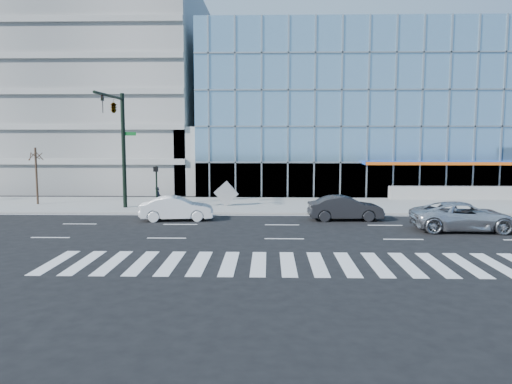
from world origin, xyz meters
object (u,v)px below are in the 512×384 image
white_sedan (177,208)px  tilted_panel (226,193)px  silver_suv (464,217)px  pedestrian (158,198)px  traffic_signal (117,121)px  street_tree_near (36,155)px  dark_sedan (345,208)px  ped_signal_post (156,181)px

white_sedan → tilted_panel: tilted_panel is taller
silver_suv → pedestrian: 19.71m
traffic_signal → street_tree_near: size_ratio=1.89×
traffic_signal → silver_suv: 22.48m
dark_sedan → white_sedan: bearing=89.1°
silver_suv → white_sedan: size_ratio=1.27×
traffic_signal → street_tree_near: 7.96m
traffic_signal → white_sedan: traffic_signal is taller
dark_sedan → pedestrian: (-12.45, 3.59, 0.16)m
silver_suv → tilted_panel: 16.22m
silver_suv → pedestrian: bearing=71.1°
ped_signal_post → dark_sedan: 12.91m
tilted_panel → pedestrian: bearing=-157.5°
ped_signal_post → white_sedan: 4.26m
ped_signal_post → silver_suv: ped_signal_post is taller
traffic_signal → dark_sedan: size_ratio=1.75×
pedestrian → tilted_panel: bearing=-67.5°
traffic_signal → street_tree_near: (-7.00, 2.93, -2.39)m
ped_signal_post → pedestrian: ped_signal_post is taller
ped_signal_post → pedestrian: bearing=90.2°
ped_signal_post → tilted_panel: 5.14m
street_tree_near → silver_suv: bearing=-18.0°
street_tree_near → pedestrian: size_ratio=2.77×
traffic_signal → ped_signal_post: 4.75m
street_tree_near → ped_signal_post: bearing=-15.1°
street_tree_near → silver_suv: size_ratio=0.75×
traffic_signal → pedestrian: bearing=18.1°
traffic_signal → pedestrian: 5.87m
white_sedan → tilted_panel: bearing=-32.3°
traffic_signal → silver_suv: size_ratio=1.41×
white_sedan → dark_sedan: bearing=-94.9°
ped_signal_post → silver_suv: bearing=-19.4°
silver_suv → dark_sedan: bearing=62.5°
street_tree_near → white_sedan: 13.36m
street_tree_near → pedestrian: 10.14m
white_sedan → dark_sedan: (10.42, 0.33, 0.02)m
ped_signal_post → pedestrian: 1.31m
street_tree_near → tilted_panel: bearing=-2.4°
pedestrian → white_sedan: bearing=-148.3°
white_sedan → pedestrian: bearing=20.7°
traffic_signal → dark_sedan: bearing=-10.5°
dark_sedan → pedestrian: bearing=71.2°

